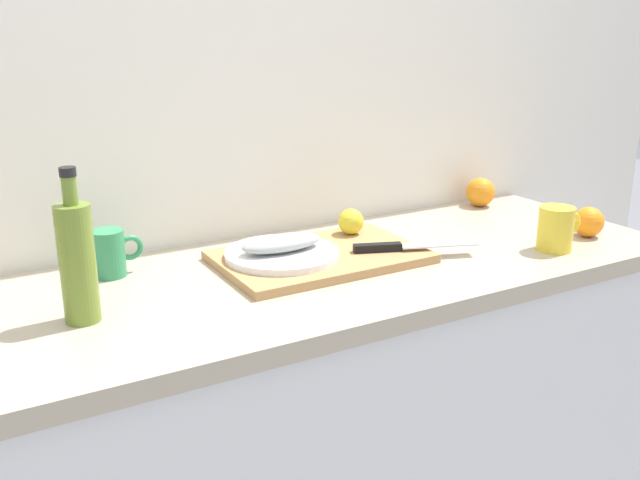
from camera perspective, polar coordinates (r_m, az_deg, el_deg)
back_wall at (r=1.70m, az=-9.92°, el=11.38°), size 3.20×0.05×2.50m
kitchen_counter at (r=1.70m, az=-4.43°, el=-17.54°), size 2.00×0.60×0.90m
cutting_board at (r=1.59m, az=0.00°, el=-1.38°), size 0.45×0.29×0.02m
white_plate at (r=1.56m, az=-3.11°, el=-1.13°), size 0.25×0.25×0.01m
fish_fillet at (r=1.55m, az=-3.13°, el=-0.24°), size 0.19×0.08×0.04m
chef_knife at (r=1.61m, az=6.51°, el=-0.52°), size 0.28×0.13×0.02m
lemon_0 at (r=1.72m, az=2.52°, el=1.51°), size 0.06×0.06×0.06m
olive_oil_bottle at (r=1.32m, az=-19.06°, el=-1.57°), size 0.06×0.06×0.28m
coffee_mug_0 at (r=1.55m, az=-16.64°, el=-1.01°), size 0.11×0.07×0.10m
coffee_mug_1 at (r=1.74m, az=18.59°, el=0.89°), size 0.12×0.08×0.10m
orange_0 at (r=2.10m, az=12.86°, el=3.80°), size 0.08×0.08×0.08m
orange_3 at (r=1.88m, az=20.90°, el=1.38°), size 0.08×0.08×0.08m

